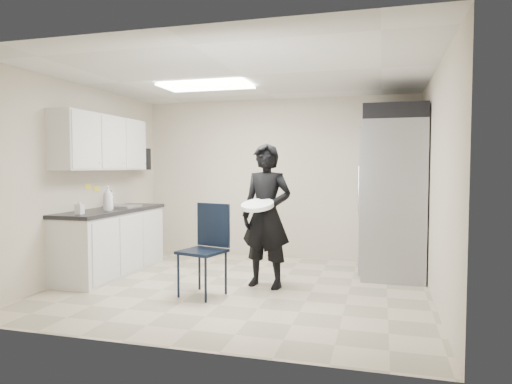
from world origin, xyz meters
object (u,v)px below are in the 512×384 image
(lower_counter, at_px, (112,243))
(man_tuxedo, at_px, (266,216))
(folding_chair, at_px, (202,252))
(commercial_fridge, at_px, (393,199))

(lower_counter, relative_size, man_tuxedo, 1.07)
(lower_counter, bearing_deg, folding_chair, -22.83)
(commercial_fridge, relative_size, folding_chair, 2.04)
(folding_chair, bearing_deg, lower_counter, 172.56)
(man_tuxedo, bearing_deg, lower_counter, -171.59)
(man_tuxedo, bearing_deg, folding_chair, -125.19)
(commercial_fridge, relative_size, man_tuxedo, 1.18)
(lower_counter, bearing_deg, commercial_fridge, 15.88)
(folding_chair, height_order, man_tuxedo, man_tuxedo)
(lower_counter, distance_m, folding_chair, 1.78)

